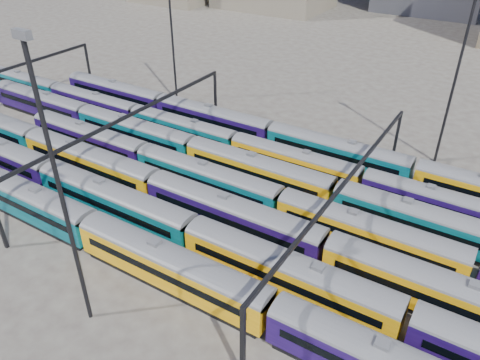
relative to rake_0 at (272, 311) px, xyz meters
The scene contains 13 objects.
ground 18.15m from the rake_0, 123.21° to the left, with size 500.00×500.00×0.00m, color #453E3A.
rake_0 is the anchor object (origin of this frame).
rake_1 11.14m from the rake_0, 26.66° to the left, with size 132.07×3.22×5.43m.
rake_2 10.02m from the rake_0, 86.44° to the left, with size 132.15×3.22×5.43m.
rake_3 15.37m from the rake_0, 77.45° to the left, with size 103.18×3.02×5.09m.
rake_4 20.16m from the rake_0, 97.16° to the left, with size 125.16×3.05×5.14m.
rake_5 31.81m from the rake_0, 128.18° to the left, with size 112.45×2.75×4.61m.
rake_6 30.29m from the rake_0, 82.11° to the left, with size 124.09×3.03×5.10m.
gantry_1 33.61m from the rake_0, 153.30° to the left, with size 0.35×40.35×8.03m.
gantry_2 15.52m from the rake_0, 89.31° to the left, with size 0.35×40.35×8.03m.
mast_1 55.49m from the rake_0, 137.10° to the left, with size 1.40×0.50×25.60m.
mast_2 19.83m from the rake_0, 154.71° to the right, with size 1.40×0.50×25.60m.
mast_3 40.90m from the rake_0, 82.43° to the left, with size 1.40×0.50×25.60m.
Camera 1 is at (22.09, -39.79, 33.00)m, focal length 35.00 mm.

